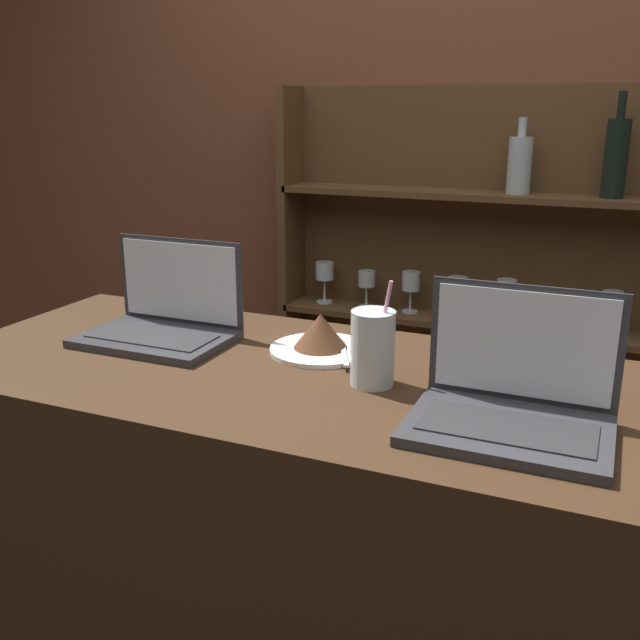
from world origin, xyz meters
TOP-DOWN VIEW (x-y plane):
  - bar_counter at (0.00, 0.33)m, footprint 1.74×0.66m
  - back_wall at (0.00, 1.48)m, footprint 7.00×0.06m
  - back_shelf at (0.15, 1.40)m, footprint 1.53×0.18m
  - laptop_near at (-0.47, 0.39)m, footprint 0.33×0.22m
  - laptop_far at (0.33, 0.23)m, footprint 0.32×0.23m
  - cake_plate at (-0.11, 0.45)m, footprint 0.22×0.22m
  - water_glass at (0.06, 0.32)m, footprint 0.08×0.08m

SIDE VIEW (x-z plane):
  - bar_counter at x=0.00m, z-range 0.00..1.07m
  - back_shelf at x=0.15m, z-range 0.05..1.69m
  - cake_plate at x=-0.11m, z-range 1.07..1.15m
  - laptop_near at x=-0.47m, z-range 1.01..1.23m
  - laptop_far at x=0.33m, z-range 1.01..1.23m
  - water_glass at x=0.06m, z-range 1.04..1.25m
  - back_wall at x=0.00m, z-range 0.00..2.70m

